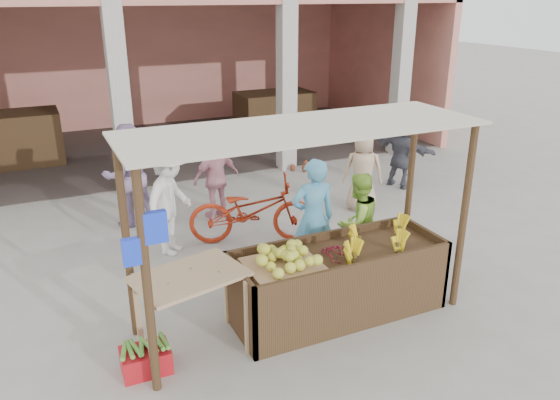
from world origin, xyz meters
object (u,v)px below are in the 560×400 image
red_crate (146,360)px  motorcycle (253,209)px  fruit_stall (338,284)px  vendor_green (358,220)px  side_table (190,286)px  vendor_blue (313,215)px

red_crate → motorcycle: (2.23, 2.49, 0.41)m
fruit_stall → vendor_green: vendor_green is taller
vendor_green → motorcycle: 1.79m
fruit_stall → vendor_green: bearing=47.0°
side_table → vendor_blue: vendor_blue is taller
fruit_stall → side_table: 1.86m
fruit_stall → red_crate: (-2.38, -0.13, -0.27)m
side_table → motorcycle: (1.66, 2.32, -0.24)m
red_crate → vendor_blue: 2.91m
red_crate → motorcycle: motorcycle is taller
vendor_blue → side_table: bearing=33.8°
vendor_green → motorcycle: size_ratio=0.73×
fruit_stall → vendor_blue: size_ratio=1.44×
side_table → red_crate: side_table is taller
vendor_green → red_crate: bearing=5.0°
side_table → red_crate: size_ratio=2.57×
fruit_stall → motorcycle: 2.37m
vendor_blue → motorcycle: 1.45m
vendor_green → motorcycle: (-0.98, 1.48, -0.22)m
fruit_stall → side_table: (-1.82, 0.05, 0.38)m
side_table → vendor_blue: 2.22m
vendor_green → side_table: bearing=5.1°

